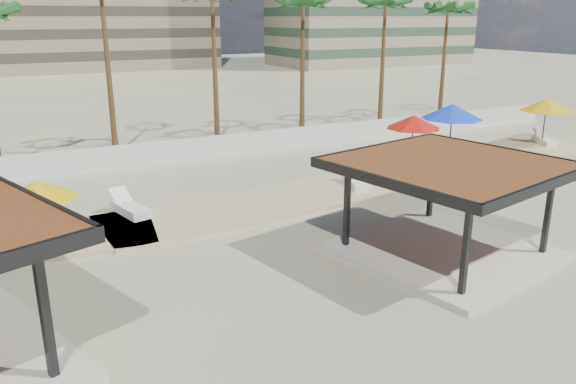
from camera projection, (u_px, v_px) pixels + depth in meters
name	position (u px, v px, depth m)	size (l,w,h in m)	color
ground	(336.00, 272.00, 17.48)	(200.00, 200.00, 0.00)	#CDBB88
promenade	(282.00, 195.00, 24.84)	(44.45, 7.97, 0.24)	#C6B284
boundary_wall	(182.00, 150.00, 30.86)	(56.00, 0.30, 1.20)	silver
pavilion_central	(447.00, 199.00, 18.33)	(7.51, 7.51, 3.21)	beige
umbrella_b	(37.00, 191.00, 18.39)	(2.85, 2.85, 2.31)	beige
umbrella_c	(413.00, 122.00, 29.15)	(3.64, 3.64, 2.55)	beige
umbrella_d	(452.00, 112.00, 30.20)	(3.47, 3.47, 2.96)	beige
umbrella_e	(547.00, 105.00, 33.53)	(3.43, 3.43, 2.78)	beige
lounger_a	(130.00, 208.00, 22.12)	(1.23, 2.36, 0.85)	white
lounger_b	(356.00, 182.00, 25.72)	(1.22, 2.13, 0.77)	white
lounger_c	(479.00, 171.00, 27.58)	(1.33, 2.28, 0.82)	white
lounger_d	(544.00, 140.00, 34.34)	(1.56, 2.23, 0.81)	white
palm_e	(212.00, 1.00, 31.85)	(3.00, 3.00, 9.66)	brown
palm_f	(303.00, 8.00, 34.76)	(3.00, 3.00, 9.29)	brown
palm_g	(385.00, 8.00, 37.05)	(3.00, 3.00, 9.31)	brown
palm_h	(448.00, 13.00, 40.29)	(3.00, 3.00, 8.99)	brown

